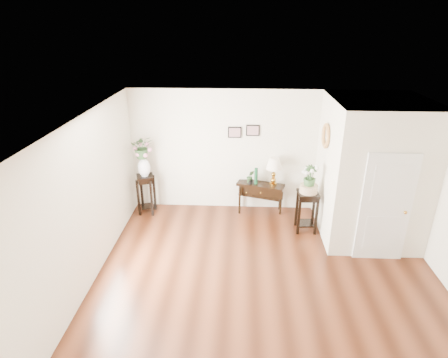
# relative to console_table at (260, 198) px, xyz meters

# --- Properties ---
(floor) EXTENTS (6.00, 5.50, 0.02)m
(floor) POSITION_rel_console_table_xyz_m (0.04, -2.52, -0.35)
(floor) COLOR #572815
(floor) RESTS_ON ground
(ceiling) EXTENTS (6.00, 5.50, 0.02)m
(ceiling) POSITION_rel_console_table_xyz_m (0.04, -2.52, 2.45)
(ceiling) COLOR white
(ceiling) RESTS_ON ground
(wall_back) EXTENTS (6.00, 0.02, 2.80)m
(wall_back) POSITION_rel_console_table_xyz_m (0.04, 0.23, 1.05)
(wall_back) COLOR silver
(wall_back) RESTS_ON ground
(wall_front) EXTENTS (6.00, 0.02, 2.80)m
(wall_front) POSITION_rel_console_table_xyz_m (0.04, -5.27, 1.05)
(wall_front) COLOR silver
(wall_front) RESTS_ON ground
(wall_left) EXTENTS (0.02, 5.50, 2.80)m
(wall_left) POSITION_rel_console_table_xyz_m (-2.96, -2.52, 1.05)
(wall_left) COLOR silver
(wall_left) RESTS_ON ground
(partition) EXTENTS (1.80, 1.95, 2.80)m
(partition) POSITION_rel_console_table_xyz_m (2.14, -0.74, 1.05)
(partition) COLOR silver
(partition) RESTS_ON floor
(door) EXTENTS (0.90, 0.05, 2.10)m
(door) POSITION_rel_console_table_xyz_m (2.14, -1.74, 0.70)
(door) COLOR silver
(door) RESTS_ON floor
(art_print_left) EXTENTS (0.30, 0.02, 0.25)m
(art_print_left) POSITION_rel_console_table_xyz_m (-0.61, 0.21, 1.50)
(art_print_left) COLOR black
(art_print_left) RESTS_ON wall_back
(art_print_right) EXTENTS (0.30, 0.02, 0.25)m
(art_print_right) POSITION_rel_console_table_xyz_m (-0.21, 0.21, 1.55)
(art_print_right) COLOR black
(art_print_right) RESTS_ON wall_back
(wall_ornament) EXTENTS (0.07, 0.51, 0.51)m
(wall_ornament) POSITION_rel_console_table_xyz_m (1.20, -0.62, 1.70)
(wall_ornament) COLOR tan
(wall_ornament) RESTS_ON partition
(console_table) EXTENTS (1.12, 0.65, 0.71)m
(console_table) POSITION_rel_console_table_xyz_m (0.00, 0.00, 0.00)
(console_table) COLOR black
(console_table) RESTS_ON floor
(table_lamp) EXTENTS (0.49, 0.49, 0.64)m
(table_lamp) POSITION_rel_console_table_xyz_m (0.28, 0.00, 0.70)
(table_lamp) COLOR #B07D25
(table_lamp) RESTS_ON console_table
(green_vase) EXTENTS (0.09, 0.09, 0.38)m
(green_vase) POSITION_rel_console_table_xyz_m (-0.11, 0.00, 0.52)
(green_vase) COLOR #103F22
(green_vase) RESTS_ON console_table
(potted_plant) EXTENTS (0.18, 0.16, 0.31)m
(potted_plant) POSITION_rel_console_table_xyz_m (-0.24, 0.00, 0.51)
(potted_plant) COLOR #2B4E26
(potted_plant) RESTS_ON console_table
(plant_stand_a) EXTENTS (0.45, 0.45, 0.92)m
(plant_stand_a) POSITION_rel_console_table_xyz_m (-2.61, -0.17, 0.11)
(plant_stand_a) COLOR black
(plant_stand_a) RESTS_ON floor
(porcelain_vase) EXTENTS (0.36, 0.36, 0.48)m
(porcelain_vase) POSITION_rel_console_table_xyz_m (-2.61, -0.17, 0.79)
(porcelain_vase) COLOR white
(porcelain_vase) RESTS_ON plant_stand_a
(lily_arrangement) EXTENTS (0.55, 0.51, 0.52)m
(lily_arrangement) POSITION_rel_console_table_xyz_m (-2.61, -0.17, 1.23)
(lily_arrangement) COLOR #2B4E26
(lily_arrangement) RESTS_ON porcelain_vase
(plant_stand_b) EXTENTS (0.44, 0.44, 0.89)m
(plant_stand_b) POSITION_rel_console_table_xyz_m (0.94, -0.78, 0.09)
(plant_stand_b) COLOR black
(plant_stand_b) RESTS_ON floor
(ceramic_bowl) EXTENTS (0.42, 0.42, 0.16)m
(ceramic_bowl) POSITION_rel_console_table_xyz_m (0.94, -0.78, 0.61)
(ceramic_bowl) COLOR beige
(ceramic_bowl) RESTS_ON plant_stand_b
(narcissus) EXTENTS (0.32, 0.32, 0.46)m
(narcissus) POSITION_rel_console_table_xyz_m (0.94, -0.78, 0.88)
(narcissus) COLOR #2B4E26
(narcissus) RESTS_ON ceramic_bowl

